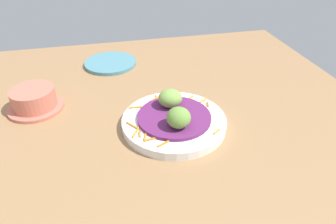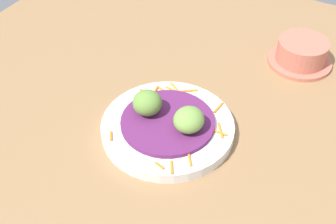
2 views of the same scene
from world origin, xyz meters
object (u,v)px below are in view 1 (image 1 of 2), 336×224
Objects in this scene: main_plate at (174,122)px; guac_scoop_center at (179,118)px; side_plate_small at (110,63)px; terracotta_bowl at (34,100)px; guac_scoop_left at (170,98)px.

guac_scoop_center reaches higher than main_plate.
guac_scoop_center is (-0.07, -4.05, 4.04)cm from main_plate.
side_plate_small is 1.21× the size of terracotta_bowl.
guac_scoop_center is at bearing -90.98° from main_plate.
guac_scoop_center is 0.32× the size of side_plate_small.
guac_scoop_left is at bearing 89.02° from main_plate.
guac_scoop_center reaches higher than guac_scoop_left.
guac_scoop_left is at bearing 89.02° from guac_scoop_center.
main_plate is at bearing -71.63° from side_plate_small.
main_plate is 34.46cm from terracotta_bowl.
guac_scoop_left reaches higher than side_plate_small.
main_plate is 4.24× the size of guac_scoop_left.
terracotta_bowl is (-31.33, 10.38, -2.39)cm from guac_scoop_left.
side_plate_small is at bearing 47.23° from terracotta_bowl.
terracotta_bowl reaches higher than side_plate_small.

